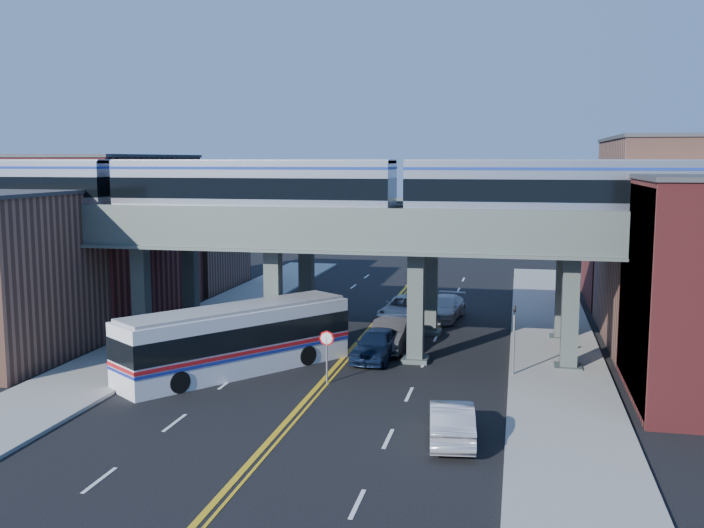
{
  "coord_description": "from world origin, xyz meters",
  "views": [
    {
      "loc": [
        9.27,
        -33.18,
        10.88
      ],
      "look_at": [
        0.86,
        6.29,
        5.48
      ],
      "focal_mm": 40.0,
      "sensor_mm": 36.0,
      "label": 1
    }
  ],
  "objects_px": {
    "transit_train": "(253,188)",
    "car_parked_curb": "(451,421)",
    "car_lane_b": "(391,333)",
    "transit_bus": "(237,340)",
    "car_lane_d": "(444,308)",
    "car_lane_a": "(377,344)",
    "stop_sign": "(327,348)",
    "traffic_signal": "(514,332)",
    "car_lane_c": "(406,310)"
  },
  "relations": [
    {
      "from": "transit_train",
      "to": "car_parked_curb",
      "type": "xyz_separation_m",
      "value": [
        12.02,
        -11.68,
        -8.51
      ]
    },
    {
      "from": "transit_train",
      "to": "car_lane_b",
      "type": "height_order",
      "value": "transit_train"
    },
    {
      "from": "transit_bus",
      "to": "car_parked_curb",
      "type": "height_order",
      "value": "transit_bus"
    },
    {
      "from": "transit_train",
      "to": "car_lane_d",
      "type": "height_order",
      "value": "transit_train"
    },
    {
      "from": "transit_bus",
      "to": "car_lane_a",
      "type": "height_order",
      "value": "transit_bus"
    },
    {
      "from": "car_lane_d",
      "to": "stop_sign",
      "type": "bearing_deg",
      "value": -96.5
    },
    {
      "from": "stop_sign",
      "to": "car_lane_d",
      "type": "bearing_deg",
      "value": 76.09
    },
    {
      "from": "car_lane_a",
      "to": "car_lane_b",
      "type": "relative_size",
      "value": 0.9
    },
    {
      "from": "car_lane_d",
      "to": "transit_train",
      "type": "bearing_deg",
      "value": -121.69
    },
    {
      "from": "traffic_signal",
      "to": "car_parked_curb",
      "type": "bearing_deg",
      "value": -103.17
    },
    {
      "from": "transit_train",
      "to": "car_lane_c",
      "type": "height_order",
      "value": "transit_train"
    },
    {
      "from": "transit_bus",
      "to": "car_lane_d",
      "type": "relative_size",
      "value": 2.17
    },
    {
      "from": "traffic_signal",
      "to": "transit_bus",
      "type": "xyz_separation_m",
      "value": [
        -13.91,
        -2.01,
        -0.61
      ]
    },
    {
      "from": "traffic_signal",
      "to": "car_lane_a",
      "type": "relative_size",
      "value": 0.81
    },
    {
      "from": "transit_bus",
      "to": "stop_sign",
      "type": "bearing_deg",
      "value": -64.72
    },
    {
      "from": "transit_bus",
      "to": "car_parked_curb",
      "type": "relative_size",
      "value": 2.47
    },
    {
      "from": "transit_bus",
      "to": "car_lane_a",
      "type": "relative_size",
      "value": 2.36
    },
    {
      "from": "transit_bus",
      "to": "car_parked_curb",
      "type": "distance_m",
      "value": 13.97
    },
    {
      "from": "car_parked_curb",
      "to": "transit_train",
      "type": "bearing_deg",
      "value": -50.87
    },
    {
      "from": "car_lane_a",
      "to": "car_lane_b",
      "type": "bearing_deg",
      "value": 86.81
    },
    {
      "from": "transit_bus",
      "to": "traffic_signal",
      "type": "bearing_deg",
      "value": -45.29
    },
    {
      "from": "car_lane_a",
      "to": "stop_sign",
      "type": "bearing_deg",
      "value": -102.48
    },
    {
      "from": "car_lane_a",
      "to": "car_lane_d",
      "type": "bearing_deg",
      "value": 82.93
    },
    {
      "from": "transit_bus",
      "to": "car_lane_c",
      "type": "xyz_separation_m",
      "value": [
        6.74,
        14.03,
        -0.8
      ]
    },
    {
      "from": "car_lane_b",
      "to": "car_parked_curb",
      "type": "relative_size",
      "value": 1.16
    },
    {
      "from": "transit_train",
      "to": "car_lane_a",
      "type": "relative_size",
      "value": 9.56
    },
    {
      "from": "transit_bus",
      "to": "car_parked_curb",
      "type": "xyz_separation_m",
      "value": [
        11.64,
        -7.67,
        -0.89
      ]
    },
    {
      "from": "car_lane_c",
      "to": "car_lane_d",
      "type": "xyz_separation_m",
      "value": [
        2.41,
        1.71,
        -0.09
      ]
    },
    {
      "from": "traffic_signal",
      "to": "transit_bus",
      "type": "bearing_deg",
      "value": -171.78
    },
    {
      "from": "transit_train",
      "to": "car_lane_b",
      "type": "bearing_deg",
      "value": 19.1
    },
    {
      "from": "stop_sign",
      "to": "car_lane_c",
      "type": "distance_m",
      "value": 15.14
    },
    {
      "from": "car_lane_a",
      "to": "car_lane_d",
      "type": "xyz_separation_m",
      "value": [
        2.56,
        11.77,
        -0.06
      ]
    },
    {
      "from": "transit_train",
      "to": "transit_bus",
      "type": "xyz_separation_m",
      "value": [
        0.38,
        -4.01,
        -7.62
      ]
    },
    {
      "from": "transit_bus",
      "to": "car_lane_b",
      "type": "relative_size",
      "value": 2.13
    },
    {
      "from": "transit_train",
      "to": "car_lane_c",
      "type": "xyz_separation_m",
      "value": [
        7.12,
        10.02,
        -8.42
      ]
    },
    {
      "from": "transit_bus",
      "to": "car_lane_d",
      "type": "xyz_separation_m",
      "value": [
        9.15,
        15.73,
        -0.89
      ]
    },
    {
      "from": "stop_sign",
      "to": "transit_bus",
      "type": "xyz_separation_m",
      "value": [
        -5.01,
        0.99,
        -0.07
      ]
    },
    {
      "from": "transit_train",
      "to": "car_parked_curb",
      "type": "height_order",
      "value": "transit_train"
    },
    {
      "from": "car_parked_curb",
      "to": "car_lane_b",
      "type": "bearing_deg",
      "value": -78.51
    },
    {
      "from": "transit_train",
      "to": "car_lane_d",
      "type": "relative_size",
      "value": 8.78
    },
    {
      "from": "transit_train",
      "to": "traffic_signal",
      "type": "bearing_deg",
      "value": -7.97
    },
    {
      "from": "transit_train",
      "to": "car_lane_c",
      "type": "bearing_deg",
      "value": 54.6
    },
    {
      "from": "stop_sign",
      "to": "transit_bus",
      "type": "height_order",
      "value": "transit_bus"
    },
    {
      "from": "traffic_signal",
      "to": "car_lane_c",
      "type": "height_order",
      "value": "traffic_signal"
    },
    {
      "from": "car_lane_a",
      "to": "car_lane_c",
      "type": "bearing_deg",
      "value": 94.34
    },
    {
      "from": "transit_bus",
      "to": "car_parked_curb",
      "type": "bearing_deg",
      "value": -86.9
    },
    {
      "from": "transit_train",
      "to": "car_lane_a",
      "type": "height_order",
      "value": "transit_train"
    },
    {
      "from": "traffic_signal",
      "to": "car_lane_c",
      "type": "xyz_separation_m",
      "value": [
        -7.17,
        12.02,
        -1.42
      ]
    },
    {
      "from": "car_lane_b",
      "to": "car_lane_d",
      "type": "height_order",
      "value": "car_lane_b"
    },
    {
      "from": "transit_bus",
      "to": "car_lane_a",
      "type": "xyz_separation_m",
      "value": [
        6.59,
        3.96,
        -0.83
      ]
    }
  ]
}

